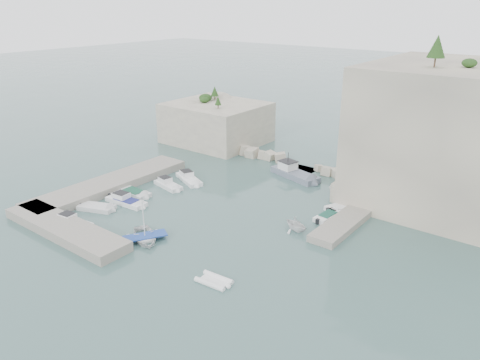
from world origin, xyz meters
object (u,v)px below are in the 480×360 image
Objects in this scene: motorboat_b at (168,187)px; motorboat_c at (134,195)px; work_boat at (295,177)px; tender_east_d at (345,198)px; rowboat at (145,240)px; tender_east_b at (328,218)px; inflatable_dinghy at (214,282)px; tender_east_c at (344,208)px; motorboat_f at (73,225)px; tender_east_a at (296,230)px; motorboat_a at (189,181)px; motorboat_e at (97,209)px; motorboat_d at (126,204)px.

motorboat_b reaches higher than motorboat_c.
work_boat reaches higher than motorboat_b.
motorboat_b is 1.19× the size of tender_east_d.
rowboat is 1.14× the size of tender_east_b.
rowboat is 1.44× the size of inflatable_dinghy.
tender_east_c is at bearing -12.32° from work_boat.
work_boat reaches higher than tender_east_b.
motorboat_f is 25.31m from tender_east_a.
tender_east_b is 0.51× the size of work_boat.
tender_east_c is (21.58, 4.98, 0.00)m from motorboat_a.
rowboat is at bearing 9.09° from motorboat_f.
motorboat_f is 33.59m from tender_east_d.
tender_east_d reaches higher than rowboat.
tender_east_a is (20.52, -0.29, 0.00)m from motorboat_b.
tender_east_d is 9.49m from work_boat.
tender_east_c reaches higher than inflatable_dinghy.
tender_east_a is at bearing -169.62° from tender_east_c.
tender_east_c is 1.29× the size of tender_east_d.
motorboat_a is at bearing 134.45° from inflatable_dinghy.
inflatable_dinghy is 18.44m from tender_east_b.
motorboat_c is 5.91m from motorboat_e.
motorboat_b is at bearing 132.35° from tender_east_c.
work_boat reaches higher than motorboat_d.
motorboat_e is (0.07, -5.91, 0.00)m from motorboat_c.
motorboat_c is 1.23× the size of tender_east_d.
motorboat_d reaches higher than tender_east_c.
rowboat is (10.70, -7.54, 0.00)m from motorboat_c.
motorboat_d is 10.45m from rowboat.
motorboat_b is 14.81m from motorboat_f.
motorboat_f is 1.28× the size of tender_east_b.
tender_east_b is 0.79× the size of tender_east_c.
tender_east_b is at bearing 11.16° from motorboat_e.
tender_east_c is (22.46, 23.21, 0.00)m from motorboat_f.
motorboat_e is at bearing -88.88° from motorboat_c.
rowboat reaches higher than inflatable_dinghy.
work_boat is at bearing 54.42° from motorboat_c.
motorboat_e is at bearing 128.12° from tender_east_b.
work_boat is (11.08, 10.49, 0.00)m from motorboat_a.
motorboat_a is at bearing 73.94° from motorboat_c.
tender_east_c is at bearing 4.47° from tender_east_a.
motorboat_a and motorboat_d have the same top height.
motorboat_e is at bearing -87.49° from motorboat_b.
motorboat_b is at bearing 82.18° from motorboat_f.
inflatable_dinghy is (20.09, -13.78, 0.00)m from motorboat_b.
motorboat_a is 1.40× the size of tender_east_b.
inflatable_dinghy is at bearing -22.40° from motorboat_c.
tender_east_c is 0.65× the size of work_boat.
tender_east_a is 0.72× the size of tender_east_d.
work_boat is (13.38, 24.44, 0.00)m from motorboat_e.
tender_east_c is 3.23m from tender_east_d.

